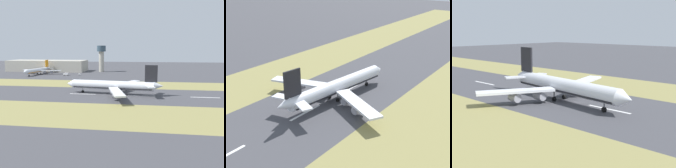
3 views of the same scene
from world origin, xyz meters
TOP-DOWN VIEW (x-y plane):
  - ground_plane at (0.00, 0.00)m, footprint 800.00×800.00m
  - grass_median_west at (-45.00, 0.00)m, footprint 40.00×600.00m
  - grass_median_east at (45.00, 0.00)m, footprint 40.00×600.00m
  - centreline_dash_near at (0.00, -64.98)m, footprint 1.20×18.00m
  - centreline_dash_mid at (0.00, -24.98)m, footprint 1.20×18.00m
  - centreline_dash_far at (0.00, 15.02)m, footprint 1.20×18.00m
  - airplane_main_jet at (1.95, -6.87)m, footprint 63.74×67.19m

SIDE VIEW (x-z plane):
  - ground_plane at x=0.00m, z-range 0.00..0.00m
  - grass_median_west at x=-45.00m, z-range 0.00..0.01m
  - grass_median_east at x=45.00m, z-range 0.00..0.01m
  - centreline_dash_near at x=0.00m, z-range 0.00..0.01m
  - centreline_dash_mid at x=0.00m, z-range 0.00..0.01m
  - centreline_dash_far at x=0.00m, z-range 0.00..0.01m
  - airplane_main_jet at x=1.95m, z-range -4.08..16.12m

